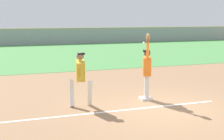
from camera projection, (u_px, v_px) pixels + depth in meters
The scene contains 11 objects.
ground_plane at pixel (163, 107), 9.60m from camera, with size 75.75×75.75×0.00m, color #936D4C.
outfield_grass at pixel (65, 53), 24.65m from camera, with size 46.18×17.61×0.01m, color #4C8C47.
chalk_foul_line at pixel (28, 120), 8.42m from camera, with size 12.00×0.10×0.01m, color white.
first_base at pixel (146, 98), 10.55m from camera, with size 0.38×0.38×0.08m, color white.
fielder at pixel (147, 67), 10.36m from camera, with size 0.43×0.87×2.28m.
runner at pixel (81, 75), 9.56m from camera, with size 0.75×0.84×1.72m.
baseball at pixel (144, 43), 10.08m from camera, with size 0.07×0.07×0.07m, color white.
outfield_fence at pixel (50, 36), 32.70m from camera, with size 46.26×0.08×1.74m.
parked_car_blue at pixel (39, 37), 34.86m from camera, with size 4.54×2.39×1.25m.
parked_car_silver at pixel (82, 36), 37.09m from camera, with size 4.41×2.13×1.25m.
parked_car_white at pixel (120, 35), 38.90m from camera, with size 4.46×2.23×1.25m.
Camera 1 is at (-4.57, -8.22, 2.75)m, focal length 49.19 mm.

